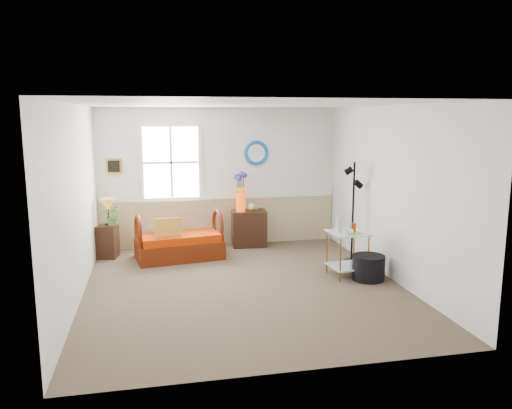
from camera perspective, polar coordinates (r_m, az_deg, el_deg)
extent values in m
cube|color=brown|center=(7.33, -1.37, -9.37)|extent=(4.50, 5.00, 0.01)
cube|color=white|center=(6.91, -1.46, 11.40)|extent=(4.50, 5.00, 0.01)
cube|color=silver|center=(9.45, -4.16, 3.12)|extent=(4.50, 0.01, 2.60)
cube|color=silver|center=(4.62, 4.22, -4.24)|extent=(4.50, 0.01, 2.60)
cube|color=silver|center=(6.97, -19.93, 0.05)|extent=(0.01, 5.00, 2.60)
cube|color=silver|center=(7.73, 15.23, 1.24)|extent=(0.01, 5.00, 2.60)
cube|color=tan|center=(9.57, -4.08, -1.95)|extent=(4.46, 0.02, 0.90)
cube|color=silver|center=(9.47, -4.11, 0.82)|extent=(4.46, 0.04, 0.06)
cube|color=gold|center=(9.35, -15.94, 4.22)|extent=(0.28, 0.03, 0.28)
torus|color=#1577BE|center=(9.51, 0.03, 5.91)|extent=(0.47, 0.07, 0.47)
imported|color=#4D8334|center=(8.93, -15.98, -1.46)|extent=(0.42, 0.45, 0.28)
cylinder|color=black|center=(7.77, 12.71, -7.03)|extent=(0.53, 0.53, 0.38)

